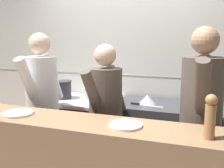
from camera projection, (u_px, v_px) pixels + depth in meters
The scene contains 13 objects.
wall_back_tiled at pixel (127, 64), 3.53m from camera, with size 8.00×0.06×2.60m.
oven_range at pixel (80, 130), 3.48m from camera, with size 1.03×0.71×0.86m.
prep_counter at pixel (171, 142), 3.09m from camera, with size 1.29×0.65×0.88m.
stock_pot at pixel (63, 89), 3.43m from camera, with size 0.24×0.24×0.23m.
sauce_pot at pixel (95, 93), 3.38m from camera, with size 0.30×0.30×0.15m.
mixing_bowl_steel at pixel (147, 99), 3.08m from camera, with size 0.20×0.20×0.11m.
chefs_knife at pixel (144, 105), 3.01m from camera, with size 0.39×0.07×0.02m.
plated_dish_main at pixel (18, 113), 2.25m from camera, with size 0.27×0.27×0.02m.
plated_dish_appetiser at pixel (125, 125), 1.95m from camera, with size 0.25×0.25×0.02m.
pepper_mill at pixel (210, 116), 1.68m from camera, with size 0.08×0.08×0.30m.
chef_head_cook at pixel (42, 103), 2.84m from camera, with size 0.36×0.74×1.70m.
chef_sous at pixel (106, 116), 2.58m from camera, with size 0.39×0.69×1.59m.
chef_line at pixel (200, 117), 2.27m from camera, with size 0.36×0.76×1.75m.
Camera 1 is at (0.98, -2.10, 1.65)m, focal length 42.00 mm.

